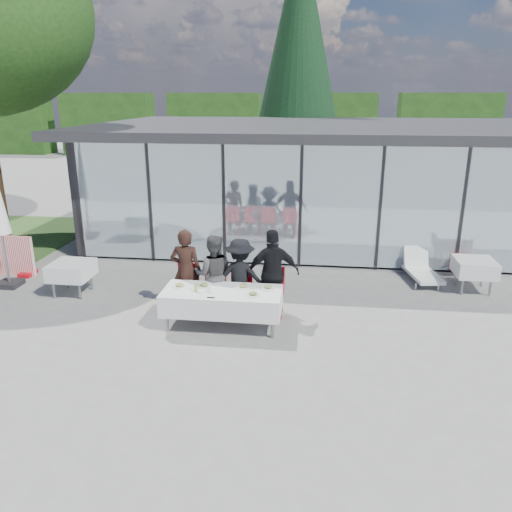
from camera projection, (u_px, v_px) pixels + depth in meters
The scene contains 27 objects.
ground at pixel (234, 336), 9.27m from camera, with size 90.00×90.00×0.00m, color gray.
pavilion at pixel (336, 164), 16.08m from camera, with size 14.80×8.80×3.44m.
treeline at pixel (271, 125), 35.26m from camera, with size 62.50×2.00×4.40m.
dining_table at pixel (222, 301), 9.50m from camera, with size 2.26×0.96×0.75m.
diner_a at pixel (186, 271), 10.14m from camera, with size 0.64×0.64×1.74m, color black.
diner_chair_a at pixel (188, 285), 10.31m from camera, with size 0.44×0.44×0.97m.
diner_b at pixel (214, 274), 10.09m from camera, with size 0.80×0.80×1.65m, color #4B4B4B.
diner_chair_b at pixel (215, 286), 10.25m from camera, with size 0.44×0.44×0.97m.
diner_c at pixel (240, 277), 10.03m from camera, with size 1.02×1.02×1.58m, color black.
diner_chair_c at pixel (241, 287), 10.18m from camera, with size 0.44×0.44×0.97m.
diner_d at pixel (273, 273), 9.93m from camera, with size 1.05×1.05×1.79m, color black.
diner_chair_d at pixel (273, 289), 10.10m from camera, with size 0.44×0.44×0.97m.
plate_a at pixel (180, 286), 9.62m from camera, with size 0.28×0.28×0.07m.
plate_b at pixel (205, 286), 9.62m from camera, with size 0.28×0.28×0.07m.
plate_c at pixel (244, 286), 9.59m from camera, with size 0.28×0.28×0.07m.
plate_d at pixel (268, 288), 9.52m from camera, with size 0.28×0.28×0.07m.
plate_extra at pixel (253, 294), 9.21m from camera, with size 0.28×0.28×0.07m.
juice_bottle at pixel (196, 288), 9.36m from camera, with size 0.06×0.06×0.16m, color #90B34A.
drinking_glasses at pixel (209, 290), 9.33m from camera, with size 0.07×0.07×0.10m.
folded_eyeglasses at pixel (211, 298), 9.10m from camera, with size 0.14×0.03×0.01m, color black.
spare_table_left at pixel (71, 271), 11.09m from camera, with size 0.86×0.86×0.74m.
spare_table_right at pixel (474, 268), 11.29m from camera, with size 0.86×0.86×0.74m.
spare_chair_a at pixel (462, 255), 12.24m from camera, with size 0.49×0.49×0.97m.
spare_chair_b at pixel (509, 251), 12.51m from camera, with size 0.56×0.56×0.97m.
lounger at pixel (421, 269), 12.09m from camera, with size 0.83×1.42×0.72m.
conifer_tree at pixel (299, 49), 19.64m from camera, with size 4.00×4.00×10.50m.
grass_patch at pixel (3, 235), 15.93m from camera, with size 5.00×5.00×0.02m, color #385926.
Camera 1 is at (1.43, -8.24, 4.29)m, focal length 35.00 mm.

